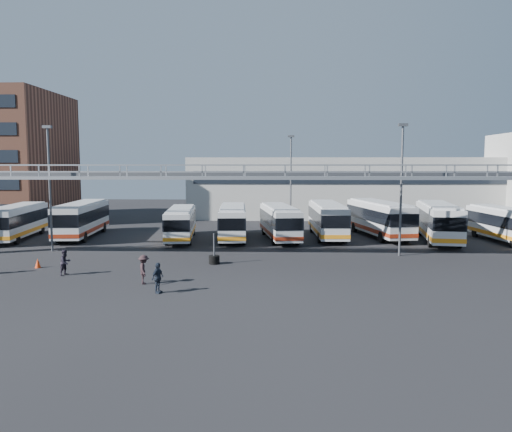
{
  "coord_description": "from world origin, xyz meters",
  "views": [
    {
      "loc": [
        2.18,
        -31.8,
        7.06
      ],
      "look_at": [
        0.83,
        6.0,
        3.18
      ],
      "focal_mm": 35.0,
      "sensor_mm": 36.0,
      "label": 1
    }
  ],
  "objects_px": {
    "bus_4": "(233,221)",
    "light_pole_back": "(291,177)",
    "light_pole_left": "(49,181)",
    "bus_6": "(327,218)",
    "bus_5": "(279,221)",
    "pedestrian_d": "(158,278)",
    "cone_right": "(38,263)",
    "bus_8": "(438,221)",
    "bus_7": "(379,217)",
    "bus_0": "(18,220)",
    "bus_9": "(505,223)",
    "pedestrian_b": "(65,262)",
    "pedestrian_c": "(144,270)",
    "bus_3": "(181,222)",
    "tire_stack": "(214,259)",
    "light_pole_mid": "(401,182)"
  },
  "relations": [
    {
      "from": "bus_0",
      "to": "bus_3",
      "type": "bearing_deg",
      "value": -7.91
    },
    {
      "from": "light_pole_left",
      "to": "light_pole_mid",
      "type": "relative_size",
      "value": 1.0
    },
    {
      "from": "bus_4",
      "to": "bus_9",
      "type": "bearing_deg",
      "value": -6.43
    },
    {
      "from": "bus_5",
      "to": "cone_right",
      "type": "height_order",
      "value": "bus_5"
    },
    {
      "from": "light_pole_left",
      "to": "bus_6",
      "type": "relative_size",
      "value": 0.91
    },
    {
      "from": "bus_3",
      "to": "bus_5",
      "type": "relative_size",
      "value": 0.94
    },
    {
      "from": "bus_3",
      "to": "tire_stack",
      "type": "bearing_deg",
      "value": -74.52
    },
    {
      "from": "bus_8",
      "to": "pedestrian_d",
      "type": "distance_m",
      "value": 29.17
    },
    {
      "from": "light_pole_mid",
      "to": "light_pole_back",
      "type": "xyz_separation_m",
      "value": [
        -8.0,
        15.0,
        0.0
      ]
    },
    {
      "from": "bus_4",
      "to": "bus_6",
      "type": "bearing_deg",
      "value": 5.22
    },
    {
      "from": "light_pole_mid",
      "to": "light_pole_back",
      "type": "height_order",
      "value": "same"
    },
    {
      "from": "bus_3",
      "to": "bus_6",
      "type": "relative_size",
      "value": 0.91
    },
    {
      "from": "bus_7",
      "to": "cone_right",
      "type": "relative_size",
      "value": 18.43
    },
    {
      "from": "light_pole_back",
      "to": "bus_4",
      "type": "height_order",
      "value": "light_pole_back"
    },
    {
      "from": "bus_3",
      "to": "bus_9",
      "type": "height_order",
      "value": "bus_9"
    },
    {
      "from": "bus_3",
      "to": "pedestrian_b",
      "type": "height_order",
      "value": "bus_3"
    },
    {
      "from": "bus_4",
      "to": "pedestrian_d",
      "type": "bearing_deg",
      "value": -100.87
    },
    {
      "from": "light_pole_back",
      "to": "cone_right",
      "type": "height_order",
      "value": "light_pole_back"
    },
    {
      "from": "bus_3",
      "to": "bus_8",
      "type": "height_order",
      "value": "bus_8"
    },
    {
      "from": "bus_7",
      "to": "pedestrian_d",
      "type": "height_order",
      "value": "bus_7"
    },
    {
      "from": "bus_6",
      "to": "tire_stack",
      "type": "xyz_separation_m",
      "value": [
        -9.46,
        -13.41,
        -1.5
      ]
    },
    {
      "from": "tire_stack",
      "to": "bus_5",
      "type": "bearing_deg",
      "value": 68.25
    },
    {
      "from": "pedestrian_c",
      "to": "cone_right",
      "type": "height_order",
      "value": "pedestrian_c"
    },
    {
      "from": "bus_0",
      "to": "pedestrian_d",
      "type": "relative_size",
      "value": 6.39
    },
    {
      "from": "bus_6",
      "to": "bus_9",
      "type": "distance_m",
      "value": 16.1
    },
    {
      "from": "bus_0",
      "to": "bus_9",
      "type": "height_order",
      "value": "bus_0"
    },
    {
      "from": "bus_3",
      "to": "bus_6",
      "type": "height_order",
      "value": "bus_6"
    },
    {
      "from": "light_pole_mid",
      "to": "tire_stack",
      "type": "xyz_separation_m",
      "value": [
        -14.07,
        -3.77,
        -5.35
      ]
    },
    {
      "from": "bus_4",
      "to": "light_pole_back",
      "type": "bearing_deg",
      "value": 46.11
    },
    {
      "from": "bus_5",
      "to": "pedestrian_d",
      "type": "xyz_separation_m",
      "value": [
        -6.93,
        -20.3,
        -0.92
      ]
    },
    {
      "from": "pedestrian_b",
      "to": "pedestrian_c",
      "type": "distance_m",
      "value": 6.09
    },
    {
      "from": "bus_0",
      "to": "bus_6",
      "type": "distance_m",
      "value": 29.7
    },
    {
      "from": "bus_0",
      "to": "bus_7",
      "type": "distance_m",
      "value": 34.87
    },
    {
      "from": "bus_3",
      "to": "bus_9",
      "type": "bearing_deg",
      "value": -7.15
    },
    {
      "from": "light_pole_mid",
      "to": "bus_5",
      "type": "height_order",
      "value": "light_pole_mid"
    },
    {
      "from": "pedestrian_d",
      "to": "bus_4",
      "type": "bearing_deg",
      "value": 14.15
    },
    {
      "from": "bus_8",
      "to": "pedestrian_c",
      "type": "bearing_deg",
      "value": -133.74
    },
    {
      "from": "bus_4",
      "to": "pedestrian_c",
      "type": "bearing_deg",
      "value": -105.7
    },
    {
      "from": "bus_6",
      "to": "bus_7",
      "type": "xyz_separation_m",
      "value": [
        5.14,
        0.66,
        0.07
      ]
    },
    {
      "from": "light_pole_left",
      "to": "bus_5",
      "type": "xyz_separation_m",
      "value": [
        18.73,
        7.26,
        -3.95
      ]
    },
    {
      "from": "bus_7",
      "to": "tire_stack",
      "type": "distance_m",
      "value": 20.33
    },
    {
      "from": "bus_4",
      "to": "pedestrian_d",
      "type": "distance_m",
      "value": 20.39
    },
    {
      "from": "light_pole_mid",
      "to": "tire_stack",
      "type": "relative_size",
      "value": 4.63
    },
    {
      "from": "bus_3",
      "to": "bus_5",
      "type": "bearing_deg",
      "value": -1.75
    },
    {
      "from": "pedestrian_b",
      "to": "cone_right",
      "type": "xyz_separation_m",
      "value": [
        -2.87,
        2.18,
        -0.51
      ]
    },
    {
      "from": "bus_4",
      "to": "pedestrian_b",
      "type": "xyz_separation_m",
      "value": [
        -9.47,
        -15.91,
        -0.94
      ]
    },
    {
      "from": "cone_right",
      "to": "bus_6",
      "type": "bearing_deg",
      "value": 35.29
    },
    {
      "from": "cone_right",
      "to": "bus_5",
      "type": "bearing_deg",
      "value": 39.44
    },
    {
      "from": "light_pole_left",
      "to": "tire_stack",
      "type": "bearing_deg",
      "value": -18.92
    },
    {
      "from": "bus_0",
      "to": "bus_5",
      "type": "bearing_deg",
      "value": -6.19
    }
  ]
}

